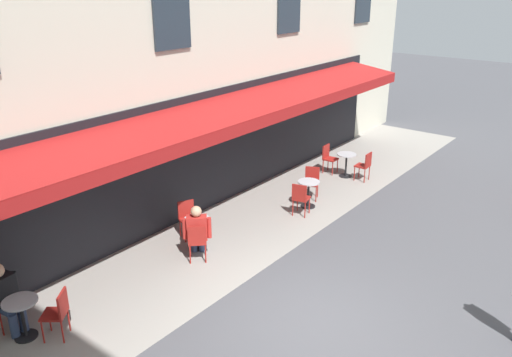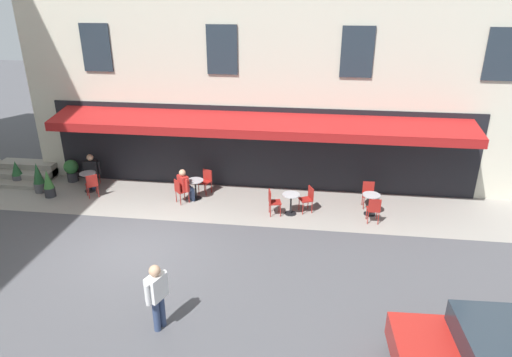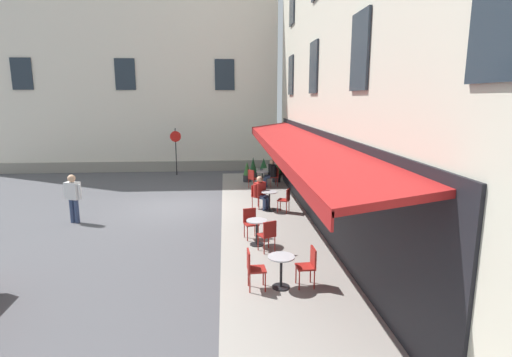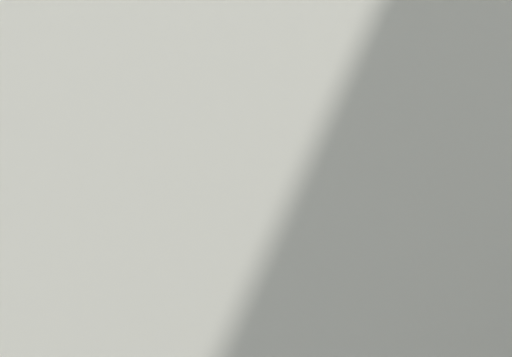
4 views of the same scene
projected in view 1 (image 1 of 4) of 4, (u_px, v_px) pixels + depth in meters
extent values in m
plane|color=#4C4C51|center=(310.00, 323.00, 9.59)|extent=(70.00, 70.00, 0.00)
cube|color=gray|center=(267.00, 215.00, 13.93)|extent=(20.50, 3.20, 0.01)
cube|color=black|center=(215.00, 149.00, 14.07)|extent=(16.00, 0.06, 3.20)
cube|color=maroon|center=(238.00, 107.00, 13.14)|extent=(15.00, 1.70, 0.36)
cube|color=maroon|center=(265.00, 122.00, 12.75)|extent=(15.00, 0.04, 0.28)
cube|color=#232D38|center=(289.00, 3.00, 15.21)|extent=(1.10, 0.06, 1.70)
cube|color=#232D38|center=(171.00, 11.00, 11.78)|extent=(1.10, 0.06, 1.70)
cylinder|color=black|center=(308.00, 206.00, 14.41)|extent=(0.40, 0.40, 0.03)
cylinder|color=black|center=(308.00, 195.00, 14.29)|extent=(0.06, 0.06, 0.72)
cylinder|color=#B7B7BC|center=(309.00, 182.00, 14.15)|extent=(0.60, 0.60, 0.03)
cylinder|color=maroon|center=(309.00, 205.00, 13.95)|extent=(0.03, 0.03, 0.45)
cylinder|color=maroon|center=(297.00, 203.00, 14.08)|extent=(0.03, 0.03, 0.45)
cylinder|color=maroon|center=(305.00, 210.00, 13.66)|extent=(0.03, 0.03, 0.45)
cylinder|color=maroon|center=(293.00, 208.00, 13.80)|extent=(0.03, 0.03, 0.45)
cube|color=maroon|center=(301.00, 198.00, 13.78)|extent=(0.48, 0.48, 0.04)
cube|color=maroon|center=(299.00, 193.00, 13.55)|extent=(0.13, 0.40, 0.42)
cylinder|color=maroon|center=(304.00, 193.00, 14.72)|extent=(0.03, 0.03, 0.45)
cylinder|color=maroon|center=(316.00, 194.00, 14.65)|extent=(0.03, 0.03, 0.45)
cylinder|color=maroon|center=(306.00, 189.00, 15.03)|extent=(0.03, 0.03, 0.45)
cylinder|color=maroon|center=(318.00, 190.00, 14.95)|extent=(0.03, 0.03, 0.45)
cube|color=maroon|center=(311.00, 184.00, 14.75)|extent=(0.53, 0.53, 0.04)
cube|color=maroon|center=(312.00, 174.00, 14.83)|extent=(0.20, 0.38, 0.42)
cylinder|color=black|center=(345.00, 176.00, 16.59)|extent=(0.40, 0.40, 0.03)
cylinder|color=black|center=(346.00, 166.00, 16.47)|extent=(0.06, 0.06, 0.72)
cylinder|color=#B7B7BC|center=(347.00, 154.00, 16.33)|extent=(0.60, 0.60, 0.03)
cylinder|color=maroon|center=(359.00, 171.00, 16.44)|extent=(0.03, 0.03, 0.45)
cylinder|color=maroon|center=(354.00, 174.00, 16.18)|extent=(0.03, 0.03, 0.45)
cylinder|color=maroon|center=(369.00, 173.00, 16.25)|extent=(0.03, 0.03, 0.45)
cylinder|color=maroon|center=(365.00, 176.00, 16.00)|extent=(0.03, 0.03, 0.45)
cube|color=maroon|center=(362.00, 166.00, 16.13)|extent=(0.42, 0.42, 0.04)
cube|color=maroon|center=(368.00, 160.00, 15.95)|extent=(0.40, 0.06, 0.42)
cylinder|color=maroon|center=(332.00, 169.00, 16.59)|extent=(0.03, 0.03, 0.45)
cylinder|color=maroon|center=(337.00, 166.00, 16.85)|extent=(0.03, 0.03, 0.45)
cylinder|color=maroon|center=(323.00, 167.00, 16.78)|extent=(0.03, 0.03, 0.45)
cylinder|color=maroon|center=(328.00, 164.00, 17.04)|extent=(0.03, 0.03, 0.45)
cube|color=maroon|center=(331.00, 159.00, 16.73)|extent=(0.42, 0.42, 0.04)
cube|color=maroon|center=(326.00, 151.00, 16.74)|extent=(0.40, 0.06, 0.42)
cylinder|color=black|center=(198.00, 247.00, 12.25)|extent=(0.40, 0.40, 0.03)
cylinder|color=black|center=(198.00, 234.00, 12.12)|extent=(0.06, 0.06, 0.72)
cylinder|color=#B7B7BC|center=(197.00, 219.00, 11.99)|extent=(0.60, 0.60, 0.03)
cylinder|color=maroon|center=(205.00, 246.00, 11.83)|extent=(0.03, 0.03, 0.45)
cylinder|color=maroon|center=(190.00, 247.00, 11.80)|extent=(0.03, 0.03, 0.45)
cylinder|color=maroon|center=(206.00, 254.00, 11.52)|extent=(0.03, 0.03, 0.45)
cylinder|color=maroon|center=(190.00, 255.00, 11.49)|extent=(0.03, 0.03, 0.45)
cube|color=maroon|center=(197.00, 241.00, 11.57)|extent=(0.57, 0.57, 0.04)
cube|color=maroon|center=(197.00, 235.00, 11.32)|extent=(0.31, 0.32, 0.42)
cylinder|color=maroon|center=(185.00, 234.00, 12.41)|extent=(0.03, 0.03, 0.45)
cylinder|color=maroon|center=(199.00, 231.00, 12.56)|extent=(0.03, 0.03, 0.45)
cylinder|color=maroon|center=(180.00, 228.00, 12.69)|extent=(0.03, 0.03, 0.45)
cylinder|color=maroon|center=(193.00, 225.00, 12.84)|extent=(0.03, 0.03, 0.45)
cube|color=maroon|center=(189.00, 220.00, 12.54)|extent=(0.53, 0.53, 0.04)
cube|color=maroon|center=(186.00, 209.00, 12.60)|extent=(0.38, 0.20, 0.42)
cylinder|color=black|center=(26.00, 336.00, 9.22)|extent=(0.40, 0.40, 0.03)
cylinder|color=black|center=(23.00, 320.00, 9.09)|extent=(0.06, 0.06, 0.72)
cylinder|color=#B7B7BC|center=(20.00, 301.00, 8.96)|extent=(0.60, 0.60, 0.03)
cylinder|color=maroon|center=(50.00, 320.00, 9.30)|extent=(0.03, 0.03, 0.45)
cylinder|color=maroon|center=(43.00, 332.00, 8.98)|extent=(0.03, 0.03, 0.45)
cylinder|color=maroon|center=(69.00, 320.00, 9.30)|extent=(0.03, 0.03, 0.45)
cylinder|color=maroon|center=(62.00, 332.00, 8.99)|extent=(0.03, 0.03, 0.45)
cube|color=maroon|center=(54.00, 314.00, 9.05)|extent=(0.56, 0.56, 0.04)
cube|color=maroon|center=(63.00, 303.00, 8.97)|extent=(0.34, 0.28, 0.42)
cylinder|color=maroon|center=(2.00, 325.00, 9.18)|extent=(0.03, 0.03, 0.45)
cylinder|color=maroon|center=(19.00, 315.00, 9.45)|extent=(0.03, 0.03, 0.45)
cylinder|color=maroon|center=(6.00, 309.00, 9.61)|extent=(0.03, 0.03, 0.45)
cube|color=maroon|center=(2.00, 305.00, 9.31)|extent=(0.45, 0.45, 0.04)
cylinder|color=navy|center=(202.00, 242.00, 12.02)|extent=(0.14, 0.14, 0.47)
cylinder|color=navy|center=(201.00, 235.00, 11.78)|extent=(0.34, 0.33, 0.15)
cylinder|color=navy|center=(194.00, 242.00, 12.00)|extent=(0.14, 0.14, 0.47)
cylinder|color=navy|center=(193.00, 235.00, 11.76)|extent=(0.34, 0.33, 0.15)
cube|color=red|center=(197.00, 228.00, 11.52)|extent=(0.50, 0.50, 0.55)
sphere|color=tan|center=(196.00, 211.00, 11.38)|extent=(0.24, 0.24, 0.24)
cylinder|color=red|center=(209.00, 228.00, 11.55)|extent=(0.10, 0.10, 0.48)
cylinder|color=red|center=(184.00, 229.00, 11.50)|extent=(0.10, 0.10, 0.48)
cylinder|color=navy|center=(14.00, 326.00, 9.13)|extent=(0.15, 0.15, 0.47)
cylinder|color=navy|center=(5.00, 311.00, 9.12)|extent=(0.21, 0.36, 0.16)
cylinder|color=navy|center=(23.00, 320.00, 9.28)|extent=(0.15, 0.15, 0.47)
cylinder|color=navy|center=(15.00, 305.00, 9.27)|extent=(0.21, 0.36, 0.16)
cube|color=black|center=(1.00, 291.00, 9.17)|extent=(0.51, 0.34, 0.57)
cylinder|color=black|center=(15.00, 284.00, 9.40)|extent=(0.10, 0.10, 0.51)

